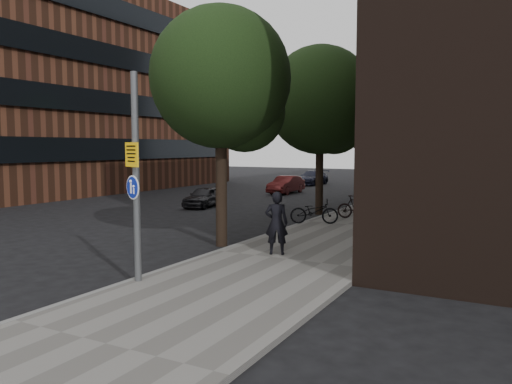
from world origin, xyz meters
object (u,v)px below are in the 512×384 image
Objects in this scene: signpost at (136,177)px; pedestrian at (276,223)px; parked_bike_facade_near at (406,216)px; parked_car_near at (204,197)px.

signpost is 4.54m from pedestrian.
parked_bike_facade_near is at bearing 89.04° from signpost.
parked_bike_facade_near is at bearing -132.47° from pedestrian.
parked_car_near is at bearing 137.70° from signpost.
signpost reaches higher than pedestrian.
pedestrian is 0.57× the size of parked_car_near.
pedestrian is at bearing 155.97° from parked_bike_facade_near.
signpost is 2.68× the size of parked_bike_facade_near.
pedestrian is 12.59m from parked_car_near.
pedestrian is at bearing 88.11° from signpost.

